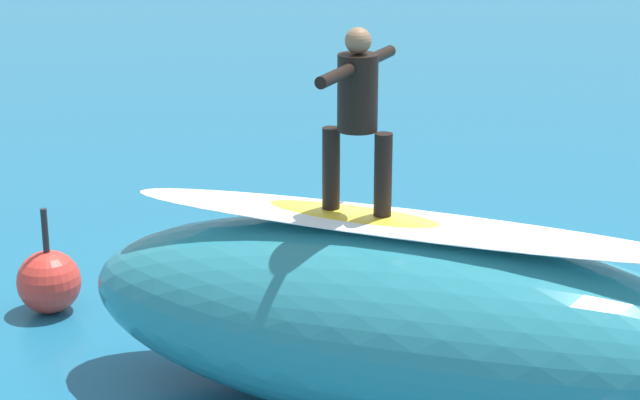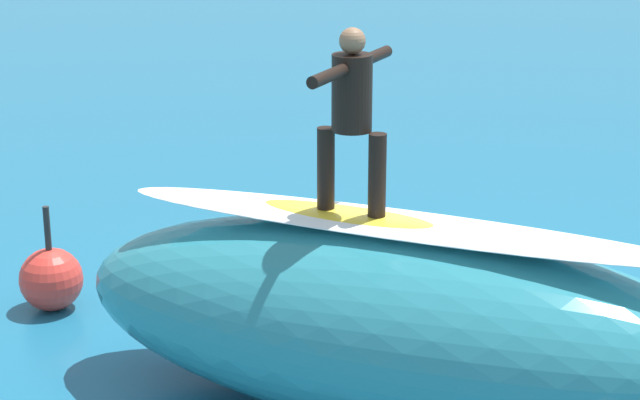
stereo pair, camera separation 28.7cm
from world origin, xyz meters
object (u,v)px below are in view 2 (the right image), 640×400
Objects in this scene: surfboard_paddling at (298,254)px; buoy_marker at (51,279)px; surfer_riding at (352,107)px; surfboard_riding at (351,217)px; surfer_paddling at (298,238)px.

buoy_marker is (1.89, 2.53, 0.31)m from surfboard_paddling.
surfer_riding is at bearing 3.73° from surfboard_paddling.
buoy_marker reaches higher than surfboard_paddling.
buoy_marker is (3.87, -0.83, -1.49)m from surfboard_riding.
surfer_riding is 4.79m from surfboard_paddling.
surfer_riding is at bearing 167.91° from buoy_marker.
surfer_riding is 4.80m from surfer_paddling.
surfer_riding reaches higher than surfboard_riding.
surfboard_riding is 1.29× the size of surfer_paddling.
buoy_marker is (1.83, 2.64, 0.14)m from surfer_paddling.
surfer_riding is (0.00, -0.00, 0.99)m from surfboard_riding.
surfboard_riding reaches higher than buoy_marker.
surfer_paddling is (2.03, -3.47, -2.62)m from surfer_riding.
surfboard_riding is 4.34m from surfer_paddling.
surfboard_riding is 4.22m from buoy_marker.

